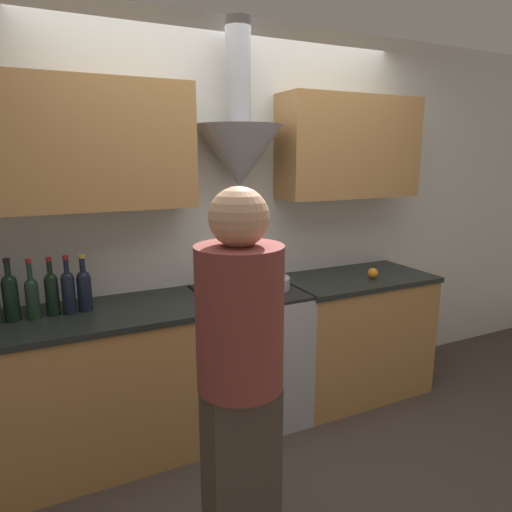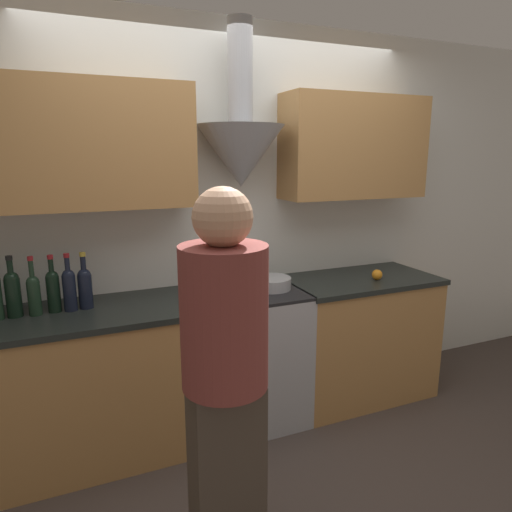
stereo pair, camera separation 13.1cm
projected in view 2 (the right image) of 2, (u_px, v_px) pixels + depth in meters
name	position (u px, v px, depth m)	size (l,w,h in m)	color
ground_plane	(269.00, 442.00, 2.84)	(12.00, 12.00, 0.00)	#423833
wall_back	(224.00, 198.00, 3.02)	(8.40, 0.55, 2.60)	silver
counter_left	(79.00, 386.00, 2.62)	(1.50, 0.62, 0.90)	#B27F47
counter_right	(357.00, 336.00, 3.35)	(1.08, 0.62, 0.90)	#B27F47
stove_range	(250.00, 355.00, 3.03)	(0.65, 0.60, 0.90)	#A8AAAF
wine_bottle_4	(13.00, 292.00, 2.44)	(0.08, 0.08, 0.34)	black
wine_bottle_5	(34.00, 292.00, 2.47)	(0.07, 0.07, 0.33)	black
wine_bottle_6	(53.00, 289.00, 2.52)	(0.07, 0.07, 0.32)	black
wine_bottle_7	(69.00, 287.00, 2.53)	(0.07, 0.07, 0.33)	black
wine_bottle_8	(85.00, 286.00, 2.58)	(0.08, 0.08, 0.32)	black
stock_pot	(226.00, 283.00, 2.89)	(0.26, 0.26, 0.12)	#A8AAAF
mixing_bowl	(271.00, 283.00, 2.97)	(0.26, 0.26, 0.08)	#A8AAAF
orange_fruit	(377.00, 275.00, 3.18)	(0.07, 0.07, 0.07)	orange
person_foreground_left	(225.00, 383.00, 1.70)	(0.32, 0.32, 1.65)	#473D33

